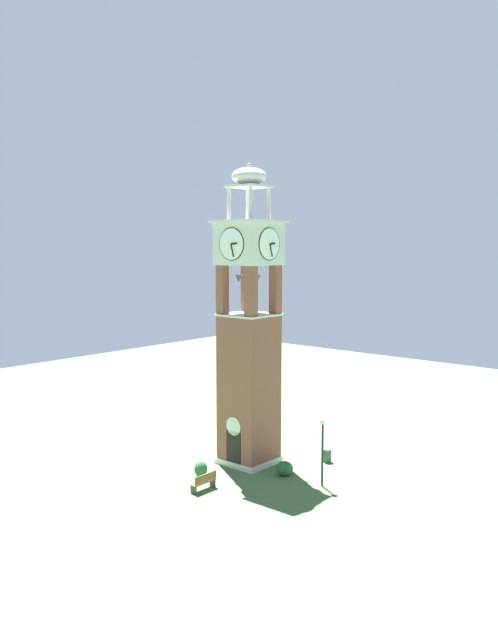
{
  "coord_description": "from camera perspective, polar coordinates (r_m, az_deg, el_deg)",
  "views": [
    {
      "loc": [
        24.94,
        -28.96,
        13.1
      ],
      "look_at": [
        0.0,
        0.0,
        8.73
      ],
      "focal_mm": 36.4,
      "sensor_mm": 36.0,
      "label": 1
    }
  ],
  "objects": [
    {
      "name": "shrub_left_of_tower",
      "position": [
        38.2,
        3.15,
        -12.9
      ],
      "size": [
        0.97,
        0.97,
        0.82
      ],
      "primitive_type": "ellipsoid",
      "color": "#28562D",
      "rests_on": "ground"
    },
    {
      "name": "shrub_near_entry",
      "position": [
        38.02,
        -4.25,
        -12.92
      ],
      "size": [
        0.75,
        0.75,
        0.92
      ],
      "primitive_type": "ellipsoid",
      "color": "#28562D",
      "rests_on": "ground"
    },
    {
      "name": "shrub_behind_bench",
      "position": [
        43.6,
        0.3,
        -10.47
      ],
      "size": [
        1.0,
        1.0,
        0.73
      ],
      "primitive_type": "ellipsoid",
      "color": "#28562D",
      "rests_on": "ground"
    },
    {
      "name": "clock_tower",
      "position": [
        38.66,
        -0.0,
        -2.08
      ],
      "size": [
        3.38,
        3.38,
        17.88
      ],
      "color": "brown",
      "rests_on": "ground"
    },
    {
      "name": "ground",
      "position": [
        40.41,
        -0.0,
        -12.4
      ],
      "size": [
        80.0,
        80.0,
        0.0
      ],
      "primitive_type": "plane",
      "color": "#476B3D"
    },
    {
      "name": "trash_bin",
      "position": [
        40.63,
        6.88,
        -11.75
      ],
      "size": [
        0.52,
        0.52,
        0.8
      ],
      "primitive_type": "cylinder",
      "color": "#38513D",
      "rests_on": "ground"
    },
    {
      "name": "park_bench",
      "position": [
        36.04,
        -3.98,
        -13.99
      ],
      "size": [
        0.45,
        1.6,
        0.95
      ],
      "color": "brown",
      "rests_on": "ground"
    },
    {
      "name": "lamp_post",
      "position": [
        36.07,
        6.49,
        -10.36
      ],
      "size": [
        0.36,
        0.36,
        3.82
      ],
      "color": "black",
      "rests_on": "ground"
    }
  ]
}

